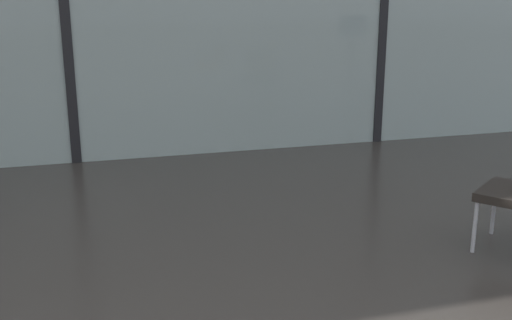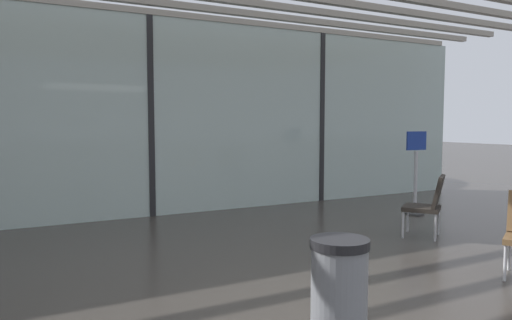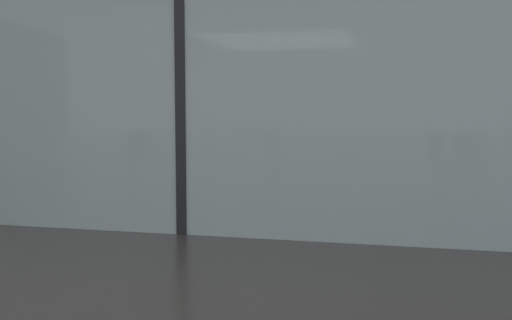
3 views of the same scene
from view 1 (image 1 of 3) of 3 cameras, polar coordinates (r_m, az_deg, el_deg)
The scene contains 0 objects.
Camera 1 is at (0.14, -1.22, 1.70)m, focal length 41.89 mm.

